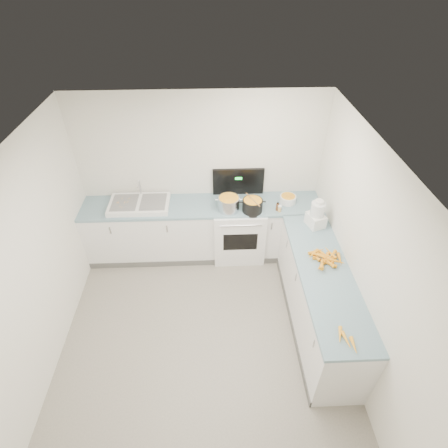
{
  "coord_description": "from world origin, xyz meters",
  "views": [
    {
      "loc": [
        0.15,
        -2.46,
        3.91
      ],
      "look_at": [
        0.3,
        1.1,
        1.05
      ],
      "focal_mm": 28.0,
      "sensor_mm": 36.0,
      "label": 1
    }
  ],
  "objects_px": {
    "black_pot": "(252,206)",
    "extract_bottle": "(277,207)",
    "spice_jar": "(280,209)",
    "steel_pot": "(229,204)",
    "mixing_bowl": "(288,199)",
    "sink": "(139,204)",
    "stove": "(239,229)",
    "food_processor": "(317,215)"
  },
  "relations": [
    {
      "from": "black_pot",
      "to": "extract_bottle",
      "type": "height_order",
      "value": "black_pot"
    },
    {
      "from": "spice_jar",
      "to": "steel_pot",
      "type": "bearing_deg",
      "value": 173.98
    },
    {
      "from": "black_pot",
      "to": "mixing_bowl",
      "type": "height_order",
      "value": "black_pot"
    },
    {
      "from": "mixing_bowl",
      "to": "black_pot",
      "type": "bearing_deg",
      "value": -160.71
    },
    {
      "from": "sink",
      "to": "stove",
      "type": "bearing_deg",
      "value": -0.62
    },
    {
      "from": "extract_bottle",
      "to": "black_pot",
      "type": "bearing_deg",
      "value": -179.86
    },
    {
      "from": "stove",
      "to": "mixing_bowl",
      "type": "bearing_deg",
      "value": 2.0
    },
    {
      "from": "mixing_bowl",
      "to": "steel_pot",
      "type": "bearing_deg",
      "value": -170.49
    },
    {
      "from": "food_processor",
      "to": "stove",
      "type": "bearing_deg",
      "value": 151.93
    },
    {
      "from": "stove",
      "to": "sink",
      "type": "relative_size",
      "value": 1.58
    },
    {
      "from": "steel_pot",
      "to": "black_pot",
      "type": "relative_size",
      "value": 1.07
    },
    {
      "from": "stove",
      "to": "sink",
      "type": "xyz_separation_m",
      "value": [
        -1.45,
        0.02,
        0.5
      ]
    },
    {
      "from": "spice_jar",
      "to": "extract_bottle",
      "type": "bearing_deg",
      "value": 128.68
    },
    {
      "from": "extract_bottle",
      "to": "spice_jar",
      "type": "height_order",
      "value": "extract_bottle"
    },
    {
      "from": "black_pot",
      "to": "spice_jar",
      "type": "xyz_separation_m",
      "value": [
        0.38,
        -0.03,
        -0.04
      ]
    },
    {
      "from": "stove",
      "to": "food_processor",
      "type": "xyz_separation_m",
      "value": [
        0.98,
        -0.52,
        0.64
      ]
    },
    {
      "from": "black_pot",
      "to": "food_processor",
      "type": "distance_m",
      "value": 0.89
    },
    {
      "from": "stove",
      "to": "extract_bottle",
      "type": "relative_size",
      "value": 12.04
    },
    {
      "from": "extract_bottle",
      "to": "steel_pot",
      "type": "bearing_deg",
      "value": 176.48
    },
    {
      "from": "stove",
      "to": "steel_pot",
      "type": "relative_size",
      "value": 4.45
    },
    {
      "from": "black_pot",
      "to": "mixing_bowl",
      "type": "bearing_deg",
      "value": 19.29
    },
    {
      "from": "steel_pot",
      "to": "mixing_bowl",
      "type": "distance_m",
      "value": 0.89
    },
    {
      "from": "sink",
      "to": "black_pot",
      "type": "relative_size",
      "value": 3.01
    },
    {
      "from": "sink",
      "to": "steel_pot",
      "type": "bearing_deg",
      "value": -6.09
    },
    {
      "from": "mixing_bowl",
      "to": "food_processor",
      "type": "bearing_deg",
      "value": -63.91
    },
    {
      "from": "black_pot",
      "to": "spice_jar",
      "type": "bearing_deg",
      "value": -4.78
    },
    {
      "from": "stove",
      "to": "spice_jar",
      "type": "distance_m",
      "value": 0.78
    },
    {
      "from": "stove",
      "to": "black_pot",
      "type": "distance_m",
      "value": 0.6
    },
    {
      "from": "sink",
      "to": "black_pot",
      "type": "bearing_deg",
      "value": -6.37
    },
    {
      "from": "food_processor",
      "to": "mixing_bowl",
      "type": "bearing_deg",
      "value": 116.09
    },
    {
      "from": "black_pot",
      "to": "stove",
      "type": "bearing_deg",
      "value": 135.8
    },
    {
      "from": "black_pot",
      "to": "spice_jar",
      "type": "relative_size",
      "value": 3.39
    },
    {
      "from": "steel_pot",
      "to": "spice_jar",
      "type": "relative_size",
      "value": 3.62
    },
    {
      "from": "food_processor",
      "to": "steel_pot",
      "type": "bearing_deg",
      "value": 160.66
    },
    {
      "from": "mixing_bowl",
      "to": "extract_bottle",
      "type": "distance_m",
      "value": 0.26
    },
    {
      "from": "stove",
      "to": "black_pot",
      "type": "relative_size",
      "value": 4.76
    },
    {
      "from": "steel_pot",
      "to": "mixing_bowl",
      "type": "relative_size",
      "value": 1.29
    },
    {
      "from": "steel_pot",
      "to": "mixing_bowl",
      "type": "height_order",
      "value": "steel_pot"
    },
    {
      "from": "black_pot",
      "to": "food_processor",
      "type": "height_order",
      "value": "food_processor"
    },
    {
      "from": "food_processor",
      "to": "black_pot",
      "type": "bearing_deg",
      "value": 156.19
    },
    {
      "from": "steel_pot",
      "to": "extract_bottle",
      "type": "xyz_separation_m",
      "value": [
        0.69,
        -0.04,
        -0.04
      ]
    },
    {
      "from": "extract_bottle",
      "to": "spice_jar",
      "type": "bearing_deg",
      "value": -51.32
    }
  ]
}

